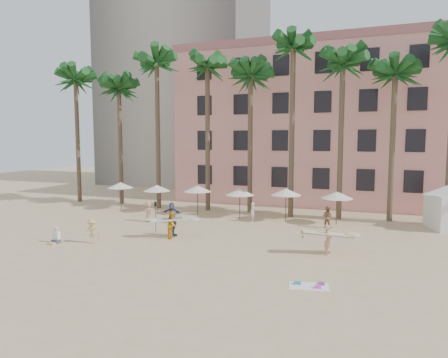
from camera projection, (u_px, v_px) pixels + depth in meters
ground at (187, 260)px, 22.25m from camera, size 120.00×120.00×0.00m
pink_hotel at (348, 127)px, 43.30m from camera, size 35.00×14.00×16.00m
grey_tower at (187, 20)px, 61.42m from camera, size 22.00×18.00×50.00m
palm_row at (266, 67)px, 34.78m from camera, size 44.40×5.40×16.30m
umbrella_row at (218, 190)px, 34.72m from camera, size 22.50×2.70×2.73m
beach_towel at (310, 286)px, 18.34m from camera, size 1.97×1.34×0.14m
carrier_yellow at (328, 238)px, 23.26m from camera, size 3.02×1.58×1.76m
carrier_white at (172, 224)px, 27.16m from camera, size 2.97×1.86×1.86m
beachgoers at (187, 218)px, 29.84m from camera, size 14.83×10.97×1.83m
paddle at (156, 213)px, 28.98m from camera, size 0.18×0.04×2.23m
seated_man at (56, 238)px, 25.88m from camera, size 0.45×0.79×1.03m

